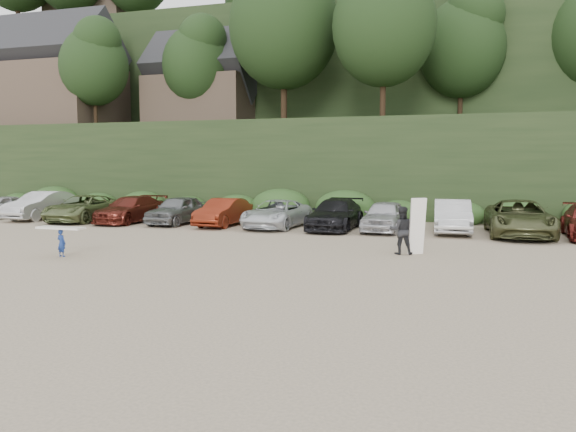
% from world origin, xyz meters
% --- Properties ---
extents(ground, '(120.00, 120.00, 0.00)m').
position_xyz_m(ground, '(0.00, 0.00, 0.00)').
color(ground, tan).
rests_on(ground, ground).
extents(hillside_backdrop, '(90.00, 41.50, 28.00)m').
position_xyz_m(hillside_backdrop, '(-0.26, 35.93, 11.22)').
color(hillside_backdrop, black).
rests_on(hillside_backdrop, ground).
extents(parked_cars, '(36.70, 6.07, 1.64)m').
position_xyz_m(parked_cars, '(-0.64, 9.94, 0.76)').
color(parked_cars, '#B4B4B9').
rests_on(parked_cars, ground).
extents(child_surfer, '(1.78, 0.50, 1.07)m').
position_xyz_m(child_surfer, '(-5.69, -0.93, 0.73)').
color(child_surfer, navy).
rests_on(child_surfer, ground).
extents(adult_surfer, '(1.36, 0.81, 2.07)m').
position_xyz_m(adult_surfer, '(5.84, 3.20, 0.89)').
color(adult_surfer, black).
rests_on(adult_surfer, ground).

